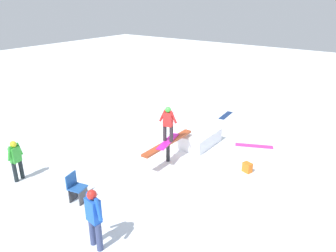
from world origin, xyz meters
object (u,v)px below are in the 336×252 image
object	(u,v)px
loose_snowboard_magenta	(254,146)
backpack_on_snow	(247,167)
rail_feature	(168,144)
loose_snowboard_navy	(226,115)
main_rider_on_rail	(168,125)
bystander_green	(16,158)
folding_chair	(76,189)
bystander_blue	(94,216)

from	to	relation	value
loose_snowboard_magenta	backpack_on_snow	size ratio (longest dim) A/B	4.33
rail_feature	loose_snowboard_navy	bearing A→B (deg)	-175.35
rail_feature	main_rider_on_rail	size ratio (longest dim) A/B	1.77
loose_snowboard_navy	rail_feature	bearing A→B (deg)	179.57
loose_snowboard_magenta	loose_snowboard_navy	xyz separation A→B (m)	(-2.59, -2.55, 0.00)
main_rider_on_rail	backpack_on_snow	bearing A→B (deg)	95.95
main_rider_on_rail	loose_snowboard_magenta	world-z (taller)	main_rider_on_rail
loose_snowboard_navy	main_rider_on_rail	bearing A→B (deg)	179.57
rail_feature	bystander_green	distance (m)	5.04
bystander_green	folding_chair	world-z (taller)	bystander_green
rail_feature	backpack_on_snow	bearing A→B (deg)	109.19
bystander_green	backpack_on_snow	distance (m)	7.62
bystander_blue	bystander_green	xyz separation A→B (m)	(-0.64, -4.37, -0.11)
main_rider_on_rail	bystander_green	xyz separation A→B (m)	(3.92, -3.17, -0.63)
bystander_green	folding_chair	distance (m)	2.53
folding_chair	loose_snowboard_magenta	bearing A→B (deg)	-35.50
bystander_green	backpack_on_snow	bearing A→B (deg)	-61.26
rail_feature	loose_snowboard_navy	size ratio (longest dim) A/B	2.15
bystander_green	loose_snowboard_navy	distance (m)	9.94
loose_snowboard_magenta	loose_snowboard_navy	bearing A→B (deg)	-69.72
bystander_blue	bystander_green	distance (m)	4.41
loose_snowboard_magenta	backpack_on_snow	bearing A→B (deg)	81.70
loose_snowboard_magenta	bystander_blue	bearing A→B (deg)	59.18
loose_snowboard_navy	folding_chair	distance (m)	9.22
bystander_blue	backpack_on_snow	xyz separation A→B (m)	(-5.50, 1.47, -0.72)
bystander_green	loose_snowboard_magenta	bearing A→B (deg)	-47.99
backpack_on_snow	folding_chair	bearing A→B (deg)	72.45
rail_feature	loose_snowboard_magenta	bearing A→B (deg)	145.58
folding_chair	backpack_on_snow	world-z (taller)	folding_chair
bystander_green	loose_snowboard_magenta	world-z (taller)	bystander_green
loose_snowboard_navy	backpack_on_snow	world-z (taller)	backpack_on_snow
bystander_green	backpack_on_snow	world-z (taller)	bystander_green
rail_feature	backpack_on_snow	xyz separation A→B (m)	(-0.95, 2.66, -0.49)
bystander_green	bystander_blue	bearing A→B (deg)	-109.43
loose_snowboard_magenta	folding_chair	world-z (taller)	folding_chair
main_rider_on_rail	bystander_green	world-z (taller)	main_rider_on_rail
rail_feature	folding_chair	world-z (taller)	folding_chair
rail_feature	folding_chair	size ratio (longest dim) A/B	3.07
backpack_on_snow	main_rider_on_rail	bearing A→B (deg)	38.53
bystander_blue	backpack_on_snow	bearing A→B (deg)	84.15
main_rider_on_rail	bystander_blue	bearing A→B (deg)	1.03
rail_feature	main_rider_on_rail	distance (m)	0.74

